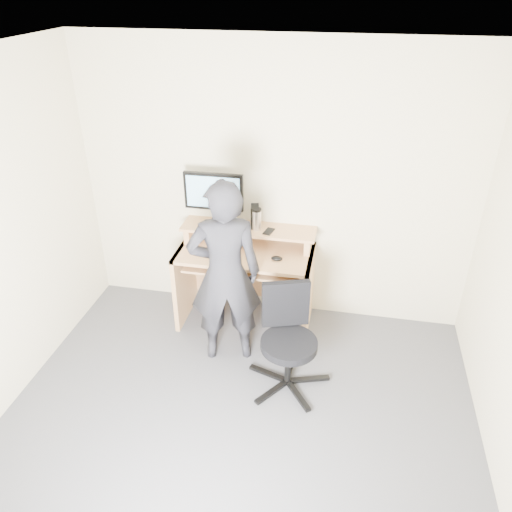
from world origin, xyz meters
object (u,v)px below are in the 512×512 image
(desk, at_px, (247,266))
(person, at_px, (225,274))
(monitor, at_px, (214,195))
(office_chair, at_px, (288,335))

(desk, bearing_deg, person, -95.74)
(monitor, height_order, office_chair, monitor)
(monitor, bearing_deg, person, -69.15)
(desk, xyz_separation_m, monitor, (-0.30, 0.05, 0.66))
(monitor, relative_size, person, 0.32)
(monitor, distance_m, person, 0.78)
(desk, distance_m, monitor, 0.73)
(desk, bearing_deg, office_chair, -58.12)
(monitor, xyz_separation_m, office_chair, (0.79, -0.84, -0.75))
(office_chair, relative_size, person, 0.52)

